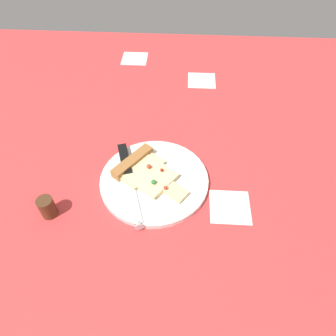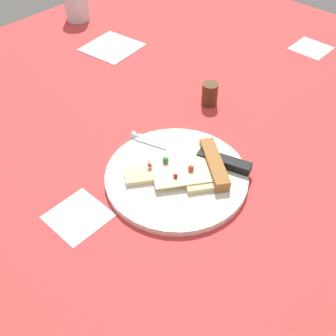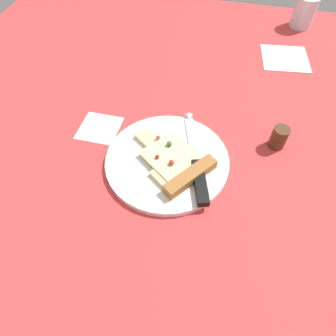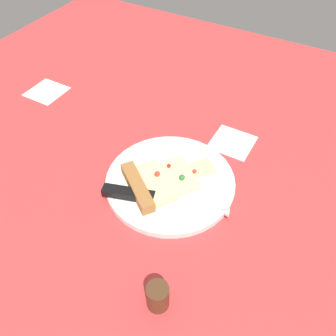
{
  "view_description": "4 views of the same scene",
  "coord_description": "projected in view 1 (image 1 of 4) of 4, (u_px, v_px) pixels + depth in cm",
  "views": [
    {
      "loc": [
        45.29,
        12.23,
        57.27
      ],
      "look_at": [
        -2.66,
        9.37,
        2.26
      ],
      "focal_mm": 32.66,
      "sensor_mm": 36.0,
      "label": 1
    },
    {
      "loc": [
        -34.02,
        45.04,
        53.74
      ],
      "look_at": [
        1.56,
        6.79,
        2.11
      ],
      "focal_mm": 44.03,
      "sensor_mm": 36.0,
      "label": 2
    },
    {
      "loc": [
        -36.52,
        -2.62,
        48.51
      ],
      "look_at": [
        -3.45,
        5.25,
        2.9
      ],
      "focal_mm": 31.24,
      "sensor_mm": 36.0,
      "label": 3
    },
    {
      "loc": [
        22.49,
        -34.39,
        53.79
      ],
      "look_at": [
        -0.66,
        6.51,
        4.03
      ],
      "focal_mm": 37.89,
      "sensor_mm": 36.0,
      "label": 4
    }
  ],
  "objects": [
    {
      "name": "knife",
      "position": [
        128.0,
        174.0,
        0.72
      ],
      "size": [
        23.51,
        9.25,
        2.45
      ],
      "rotation": [
        0.0,
        0.0,
        5.02
      ],
      "color": "silver",
      "rests_on": "plate"
    },
    {
      "name": "pepper_shaker",
      "position": [
        47.0,
        207.0,
        0.65
      ],
      "size": [
        3.46,
        3.46,
        5.03
      ],
      "primitive_type": "cylinder",
      "color": "#4C2D19",
      "rests_on": "ground_plane"
    },
    {
      "name": "pizza_slice",
      "position": [
        146.0,
        172.0,
        0.73
      ],
      "size": [
        16.65,
        18.61,
        2.44
      ],
      "rotation": [
        0.0,
        0.0,
        5.64
      ],
      "color": "beige",
      "rests_on": "plate"
    },
    {
      "name": "plate",
      "position": [
        154.0,
        181.0,
        0.73
      ],
      "size": [
        25.66,
        25.66,
        1.31
      ],
      "primitive_type": "cylinder",
      "color": "white",
      "rests_on": "ground_plane"
    },
    {
      "name": "ground_plane",
      "position": [
        129.0,
        185.0,
        0.74
      ],
      "size": [
        153.33,
        153.33,
        3.0
      ],
      "color": "#D13838",
      "rests_on": "ground"
    }
  ]
}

